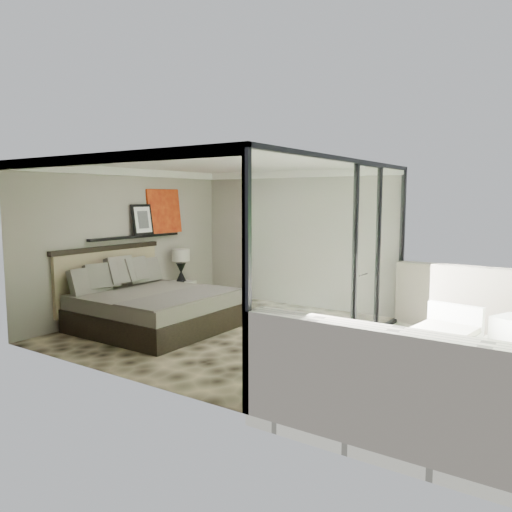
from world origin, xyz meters
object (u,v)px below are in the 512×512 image
Objects in this scene: table_lamp at (181,261)px; lounger at (436,343)px; nightstand at (180,294)px; bed at (150,306)px.

table_lamp reaches higher than lounger.
lounger is at bearing -13.16° from nightstand.
table_lamp is 0.39× the size of lounger.
table_lamp is (-0.00, 0.04, 0.71)m from nightstand.
bed is 1.92m from table_lamp.
nightstand is at bearing -177.48° from lounger.
lounger reaches higher than nightstand.
table_lamp is at bearing 115.46° from bed.
bed reaches higher than table_lamp.
bed is at bearing -72.09° from nightstand.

